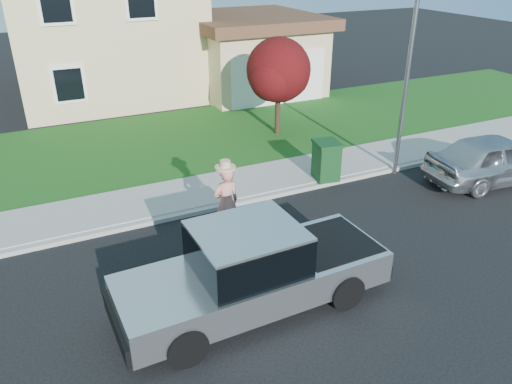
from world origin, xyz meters
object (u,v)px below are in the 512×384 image
(pickup_truck, at_px, (253,271))
(woman, at_px, (226,202))
(trash_bin, at_px, (326,160))
(ornamental_tree, at_px, (279,73))
(street_lamp, at_px, (409,75))
(sedan, at_px, (497,159))

(pickup_truck, bearing_deg, woman, 76.67)
(pickup_truck, height_order, woman, woman)
(woman, distance_m, trash_bin, 4.26)
(woman, height_order, ornamental_tree, ornamental_tree)
(trash_bin, distance_m, street_lamp, 3.44)
(ornamental_tree, bearing_deg, trash_bin, -98.94)
(trash_bin, relative_size, street_lamp, 0.21)
(pickup_truck, bearing_deg, street_lamp, 28.17)
(ornamental_tree, relative_size, street_lamp, 0.65)
(woman, distance_m, ornamental_tree, 7.77)
(pickup_truck, xyz_separation_m, trash_bin, (4.50, 4.36, -0.10))
(pickup_truck, xyz_separation_m, ornamental_tree, (5.20, 8.81, 1.54))
(pickup_truck, height_order, street_lamp, street_lamp)
(sedan, distance_m, street_lamp, 3.77)
(trash_bin, height_order, street_lamp, street_lamp)
(street_lamp, bearing_deg, trash_bin, 157.67)
(street_lamp, bearing_deg, pickup_truck, -163.04)
(sedan, xyz_separation_m, street_lamp, (-2.31, 1.75, 2.41))
(trash_bin, bearing_deg, woman, -147.70)
(woman, height_order, street_lamp, street_lamp)
(woman, distance_m, street_lamp, 6.83)
(pickup_truck, bearing_deg, trash_bin, 42.53)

